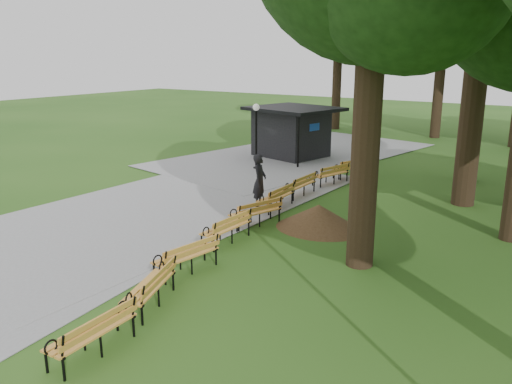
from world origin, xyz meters
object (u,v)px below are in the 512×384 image
Objects in this scene: person at (260,181)px; bench_8 at (351,168)px; bench_0 at (92,332)px; bench_5 at (275,197)px; bench_4 at (255,212)px; bench_6 at (299,185)px; lamp_post at (256,122)px; bench_3 at (226,228)px; bench_1 at (149,287)px; dirt_mound at (319,217)px; bench_7 at (330,174)px; bench_2 at (186,256)px; kiosk at (291,132)px.

bench_8 is at bearing -25.05° from person.
bench_5 is (-2.04, 9.57, 0.00)m from bench_0.
bench_4 and bench_6 have the same top height.
bench_8 is at bearing 11.50° from lamp_post.
bench_3 is 1.00× the size of bench_4.
bench_1 is (5.75, -12.70, -1.78)m from lamp_post.
lamp_post is 6.81m from bench_5.
bench_6 is (-2.37, 2.97, 0.05)m from dirt_mound.
lamp_post reaches higher than bench_7.
person reaches higher than dirt_mound.
bench_0 is at bearing 24.04° from bench_2.
bench_3 is (-1.67, -2.59, 0.05)m from dirt_mound.
person is at bearing -13.75° from bench_6.
dirt_mound is at bearing 38.63° from bench_6.
person is at bearing 12.15° from bench_8.
bench_1 is 13.66m from bench_8.
bench_7 is 1.62m from bench_8.
bench_4 is (-0.62, 4.01, 0.00)m from bench_2.
bench_5 is (-0.39, 1.84, 0.00)m from bench_4.
bench_0 is 1.00× the size of bench_7.
kiosk is 2.22× the size of bench_2.
bench_4 is 3.85m from bench_6.
dirt_mound is at bearing 153.72° from bench_1.
bench_4 is 1.00× the size of bench_8.
kiosk is at bearing -163.34° from bench_0.
bench_4 and bench_5 have the same top height.
bench_4 is (-1.15, 5.81, 0.00)m from bench_1.
lamp_post is 1.62× the size of bench_2.
bench_2 is (-1.21, -4.85, 0.05)m from dirt_mound.
person is 6.08m from bench_2.
bench_5 reaches higher than dirt_mound.
lamp_post is 1.62× the size of bench_3.
bench_1 is 1.00× the size of bench_2.
kiosk is at bearing -118.66° from bench_7.
bench_0 is 1.00× the size of bench_1.
bench_7 is (-2.21, 5.33, 0.05)m from dirt_mound.
person is 1.00× the size of bench_1.
lamp_post is at bearing -73.48° from kiosk.
bench_7 is at bearing -31.23° from kiosk.
bench_0 is (6.25, -14.62, -1.78)m from lamp_post.
bench_2 and bench_7 have the same top height.
dirt_mound is 1.22× the size of bench_4.
bench_8 is (0.85, 5.97, -0.51)m from person.
kiosk is at bearing -137.87° from bench_4.
lamp_post is at bearing -145.90° from bench_2.
bench_6 is at bearing -171.55° from bench_3.
lamp_post is 1.62× the size of bench_6.
kiosk reaches higher than bench_3.
bench_2 is at bearing 178.95° from person.
bench_5 is (-1.01, 5.85, 0.00)m from bench_2.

